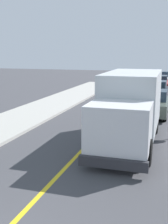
# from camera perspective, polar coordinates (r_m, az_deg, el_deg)

# --- Properties ---
(centre_line_yellow) EXTENTS (0.16, 56.00, 0.01)m
(centre_line_yellow) POSITION_cam_1_polar(r_m,az_deg,el_deg) (14.40, 2.07, -4.92)
(centre_line_yellow) COLOR gold
(centre_line_yellow) RESTS_ON ground
(box_truck) EXTENTS (2.43, 7.19, 3.20)m
(box_truck) POSITION_cam_1_polar(r_m,az_deg,el_deg) (13.35, 9.03, 1.39)
(box_truck) COLOR silver
(box_truck) RESTS_ON ground
(parked_car_near) EXTENTS (1.87, 4.43, 1.67)m
(parked_car_near) POSITION_cam_1_polar(r_m,az_deg,el_deg) (19.59, 13.54, 1.62)
(parked_car_near) COLOR #4C564C
(parked_car_near) RESTS_ON ground
(parked_car_mid) EXTENTS (1.91, 4.44, 1.67)m
(parked_car_mid) POSITION_cam_1_polar(r_m,az_deg,el_deg) (25.72, 13.97, 3.98)
(parked_car_mid) COLOR black
(parked_car_mid) RESTS_ON ground
(parked_car_far) EXTENTS (1.89, 4.44, 1.67)m
(parked_car_far) POSITION_cam_1_polar(r_m,az_deg,el_deg) (31.59, 14.47, 5.35)
(parked_car_far) COLOR maroon
(parked_car_far) RESTS_ON ground
(parked_car_furthest) EXTENTS (1.95, 4.46, 1.67)m
(parked_car_furthest) POSITION_cam_1_polar(r_m,az_deg,el_deg) (37.90, 14.96, 6.35)
(parked_car_furthest) COLOR silver
(parked_car_furthest) RESTS_ON ground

